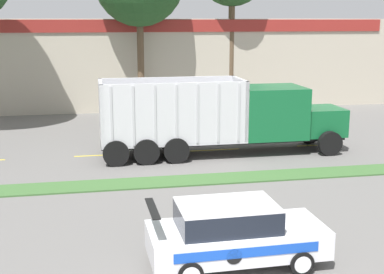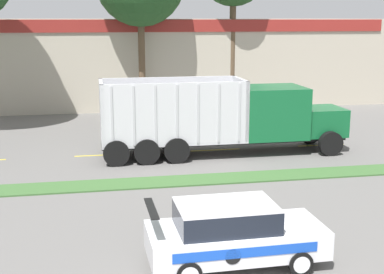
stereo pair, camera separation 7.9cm
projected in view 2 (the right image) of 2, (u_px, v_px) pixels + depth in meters
grass_verge at (168, 182)px, 20.53m from camera, size 120.00×1.39×0.06m
centre_line_4 at (101, 155)px, 24.60m from camera, size 2.40×0.14×0.01m
centre_line_5 at (215, 150)px, 25.58m from camera, size 2.40×0.14×0.01m
centre_line_6 at (321, 145)px, 26.55m from camera, size 2.40×0.14×0.01m
dump_truck_lead at (244, 119)px, 24.70m from camera, size 11.40×2.76×3.49m
rally_car at (233, 233)px, 13.52m from camera, size 4.51×2.07×1.68m
store_building_backdrop at (145, 59)px, 41.27m from camera, size 34.21×12.10×6.13m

